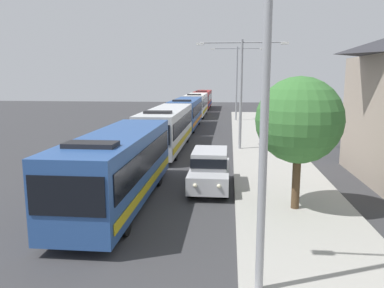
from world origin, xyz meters
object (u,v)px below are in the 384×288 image
bus_middle (186,112)px  roadside_tree (299,120)px  bus_second_in_line (167,127)px  streetlamp_far (237,76)px  bus_lead (119,165)px  streetlamp_mid (241,82)px  bus_fourth_in_line (196,104)px  bus_rear (203,99)px  white_suv (210,168)px  streetlamp_near (266,82)px

bus_middle → roadside_tree: size_ratio=2.18×
bus_second_in_line → bus_middle: (-0.00, 12.24, -0.00)m
streetlamp_far → roadside_tree: 31.97m
bus_lead → bus_second_in_line: (0.00, 12.40, 0.00)m
streetlamp_mid → streetlamp_far: 19.02m
bus_second_in_line → bus_fourth_in_line: size_ratio=1.07×
bus_rear → streetlamp_far: streetlamp_far is taller
bus_second_in_line → white_suv: (3.70, -9.78, -0.66)m
bus_rear → roadside_tree: roadside_tree is taller
streetlamp_far → white_suv: bearing=-93.4°
bus_second_in_line → roadside_tree: bearing=-60.1°
bus_second_in_line → white_suv: bus_second_in_line is taller
bus_lead → streetlamp_far: streetlamp_far is taller
white_suv → roadside_tree: (3.59, -2.87, 2.67)m
bus_fourth_in_line → white_suv: (3.70, -34.75, -0.66)m
bus_rear → streetlamp_mid: (5.40, -37.35, 3.33)m
bus_rear → roadside_tree: 50.76m
bus_fourth_in_line → roadside_tree: roadside_tree is taller
bus_lead → streetlamp_near: 9.11m
bus_lead → streetlamp_mid: (5.40, 12.60, 3.33)m
streetlamp_mid → white_suv: bearing=-99.7°
bus_fourth_in_line → streetlamp_far: streetlamp_far is taller
bus_second_in_line → roadside_tree: size_ratio=2.25×
streetlamp_mid → streetlamp_far: streetlamp_far is taller
bus_lead → bus_middle: size_ratio=0.92×
bus_second_in_line → streetlamp_near: 19.89m
bus_middle → bus_fourth_in_line: size_ratio=1.03×
bus_fourth_in_line → bus_rear: size_ratio=0.97×
bus_middle → bus_fourth_in_line: bearing=90.0°
bus_rear → streetlamp_far: size_ratio=1.31×
white_suv → streetlamp_far: (1.70, 28.99, 4.50)m
bus_second_in_line → bus_rear: (-0.00, 37.55, -0.00)m
streetlamp_far → streetlamp_mid: bearing=-90.0°
roadside_tree → bus_middle: bearing=106.3°
bus_fourth_in_line → white_suv: bearing=-83.9°
bus_fourth_in_line → streetlamp_near: streetlamp_near is taller
bus_middle → roadside_tree: bearing=-73.7°
bus_second_in_line → bus_rear: bearing=90.0°
bus_rear → streetlamp_far: (5.40, -18.33, 3.84)m
bus_second_in_line → bus_fourth_in_line: same height
roadside_tree → bus_rear: bearing=98.3°
streetlamp_near → streetlamp_far: 38.03m
bus_middle → streetlamp_near: streetlamp_near is taller
bus_lead → roadside_tree: bearing=-2.0°
bus_lead → streetlamp_near: streetlamp_near is taller
bus_rear → bus_lead: bearing=-90.0°
bus_second_in_line → white_suv: size_ratio=2.61×
bus_fourth_in_line → bus_rear: 12.57m
bus_fourth_in_line → streetlamp_near: 44.27m
white_suv → streetlamp_near: (1.70, -9.04, 4.20)m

